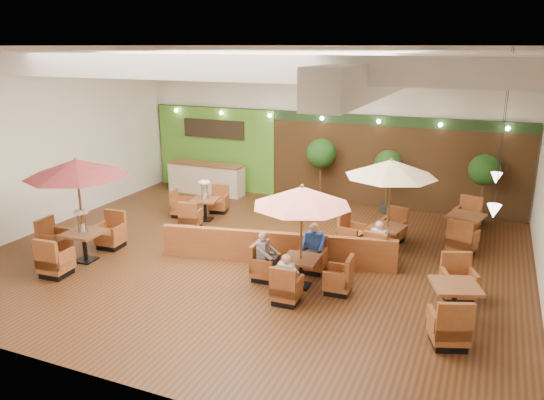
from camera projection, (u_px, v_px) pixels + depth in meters
The scene contains 17 objects.
room at pixel (281, 118), 14.34m from camera, with size 14.04×14.00×5.52m.
service_counter at pixel (206, 178), 20.38m from camera, with size 3.00×0.75×1.18m.
booth_divider at pixel (276, 248), 13.83m from camera, with size 6.19×0.18×0.86m, color brown.
table_0 at pixel (76, 188), 13.57m from camera, with size 2.69×2.78×2.82m.
table_1 at pixel (302, 218), 12.14m from camera, with size 2.46×2.46×2.52m.
table_2 at pixel (387, 185), 14.15m from camera, with size 2.59×2.72×2.68m.
table_3 at pixel (199, 206), 17.35m from camera, with size 1.74×2.52×1.50m.
table_4 at pixel (454, 303), 10.94m from camera, with size 1.19×2.94×1.04m.
table_5 at pixel (465, 229), 15.32m from camera, with size 1.15×2.94×1.05m.
topiary_0 at pixel (321, 156), 18.52m from camera, with size 1.03×1.03×2.40m.
topiary_1 at pixel (388, 167), 17.68m from camera, with size 0.93×0.93×2.17m.
topiary_2 at pixel (484, 173), 16.54m from camera, with size 0.98×0.98×2.27m.
diner_0 at pixel (287, 273), 11.60m from camera, with size 0.37×0.31×0.72m.
diner_1 at pixel (313, 243), 13.22m from camera, with size 0.42×0.34×0.82m.
diner_2 at pixel (265, 251), 12.75m from camera, with size 0.33×0.39×0.77m.
diner_3 at pixel (380, 239), 13.60m from camera, with size 0.38×0.32×0.71m.
diner_4 at pixel (380, 238), 13.60m from camera, with size 0.41×0.37×0.77m.
Camera 1 is at (5.65, -12.13, 5.53)m, focal length 35.00 mm.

